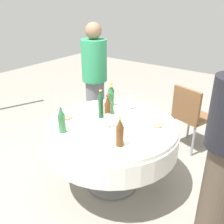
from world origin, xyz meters
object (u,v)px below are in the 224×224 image
object	(u,v)px
bottle_brown_near	(120,133)
plate_outer	(68,119)
person_far	(95,80)
wine_glass_west	(120,116)
bottle_green_front	(62,120)
plate_inner	(88,134)
bottle_green_west	(111,101)
chair_west	(190,113)
plate_right	(157,127)
bottle_brown_far	(107,110)
dining_table	(112,137)
bottle_dark_green_left	(111,95)
wine_glass_front	(117,121)
wine_glass_mid	(108,119)
bottle_dark_green_north	(101,105)
wine_glass_near	(130,100)

from	to	relation	value
bottle_brown_near	plate_outer	xyz separation A→B (m)	(-0.09, -0.71, -0.11)
plate_outer	person_far	world-z (taller)	person_far
wine_glass_west	person_far	size ratio (longest dim) A/B	0.09
bottle_brown_near	wine_glass_west	distance (m)	0.39
bottle_green_front	person_far	bearing A→B (deg)	-153.57
plate_inner	person_far	size ratio (longest dim) A/B	0.16
bottle_green_west	chair_west	xyz separation A→B (m)	(-0.99, 0.54, -0.37)
bottle_green_front	bottle_brown_near	xyz separation A→B (m)	(-0.12, 0.56, -0.00)
bottle_green_front	plate_right	world-z (taller)	bottle_green_front
bottle_brown_far	person_far	world-z (taller)	person_far
bottle_green_west	dining_table	bearing A→B (deg)	39.65
bottle_dark_green_left	plate_right	world-z (taller)	bottle_dark_green_left
bottle_brown_near	plate_inner	xyz separation A→B (m)	(0.01, -0.34, -0.11)
dining_table	plate_outer	size ratio (longest dim) A/B	5.63
wine_glass_front	bottle_brown_far	bearing A→B (deg)	-117.64
bottle_green_west	wine_glass_mid	xyz separation A→B (m)	(0.27, 0.17, -0.05)
bottle_dark_green_north	bottle_dark_green_left	world-z (taller)	bottle_dark_green_north
bottle_green_front	plate_right	xyz separation A→B (m)	(-0.59, 0.67, -0.11)
plate_outer	bottle_green_west	bearing A→B (deg)	144.78
plate_outer	chair_west	size ratio (longest dim) A/B	0.27
bottle_green_front	plate_inner	size ratio (longest dim) A/B	1.06
wine_glass_near	plate_inner	world-z (taller)	wine_glass_near
bottle_dark_green_north	bottle_green_west	distance (m)	0.14
wine_glass_near	plate_right	bearing A→B (deg)	63.72
chair_west	plate_right	bearing A→B (deg)	-71.09
plate_inner	wine_glass_west	bearing A→B (deg)	159.90
bottle_green_west	plate_right	distance (m)	0.57
bottle_brown_far	plate_inner	xyz separation A→B (m)	(0.32, 0.01, -0.12)
dining_table	bottle_green_west	bearing A→B (deg)	-140.35
bottle_dark_green_north	wine_glass_west	world-z (taller)	bottle_dark_green_north
bottle_dark_green_north	plate_right	world-z (taller)	bottle_dark_green_north
bottle_green_west	plate_outer	xyz separation A→B (m)	(0.38, -0.27, -0.14)
wine_glass_near	plate_right	size ratio (longest dim) A/B	0.61
bottle_dark_green_north	wine_glass_near	distance (m)	0.38
dining_table	wine_glass_near	xyz separation A→B (m)	(-0.41, -0.05, 0.26)
wine_glass_west	plate_outer	xyz separation A→B (m)	(0.23, -0.49, -0.08)
bottle_green_west	plate_inner	world-z (taller)	bottle_green_west
bottle_brown_far	bottle_green_west	distance (m)	0.19
bottle_brown_near	person_far	bearing A→B (deg)	-132.68
wine_glass_near	bottle_brown_near	bearing A→B (deg)	25.73
plate_outer	plate_inner	bearing A→B (deg)	73.45
bottle_dark_green_north	person_far	distance (m)	0.99
wine_glass_mid	wine_glass_front	bearing A→B (deg)	94.33
dining_table	wine_glass_mid	xyz separation A→B (m)	(0.09, 0.01, 0.24)
dining_table	bottle_dark_green_left	bearing A→B (deg)	-142.68
bottle_dark_green_left	chair_west	xyz separation A→B (m)	(-0.81, 0.66, -0.35)
bottle_dark_green_north	wine_glass_front	size ratio (longest dim) A/B	2.22
plate_outer	plate_inner	distance (m)	0.38
wine_glass_mid	bottle_dark_green_north	bearing A→B (deg)	-125.28
wine_glass_west	wine_glass_front	bearing A→B (deg)	19.40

